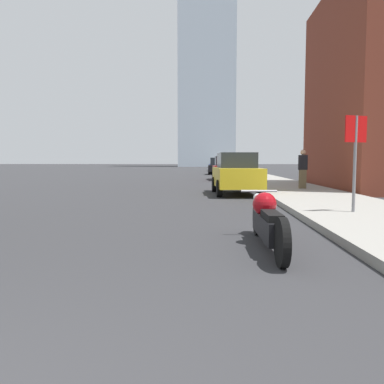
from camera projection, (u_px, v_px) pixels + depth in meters
name	position (u px, v px, depth m)	size (l,w,h in m)	color
sidewalk	(245.00, 173.00, 40.51)	(3.26, 240.00, 0.15)	gray
distant_tower	(207.00, 63.00, 99.50)	(14.59, 14.59, 54.76)	silver
motorcycle	(267.00, 221.00, 5.69)	(0.62, 2.70, 0.82)	black
parked_car_yellow	(236.00, 174.00, 14.95)	(1.96, 4.03, 1.66)	gold
parked_car_red	(225.00, 168.00, 26.83)	(1.90, 4.31, 1.69)	red
parked_car_black	(218.00, 166.00, 38.57)	(2.13, 4.69, 1.71)	black
parked_car_blue	(217.00, 165.00, 51.83)	(2.18, 4.55, 1.71)	#1E3899
stop_sign	(355.00, 147.00, 8.53)	(0.57, 0.26, 2.20)	slate
pedestrian	(303.00, 169.00, 16.14)	(0.36, 0.23, 1.68)	brown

